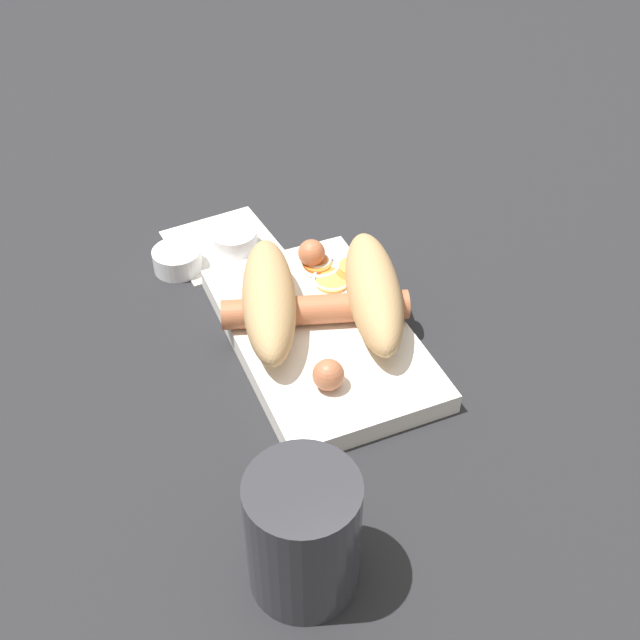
% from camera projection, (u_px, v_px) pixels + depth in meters
% --- Properties ---
extents(ground_plane, '(3.00, 3.00, 0.00)m').
position_uv_depth(ground_plane, '(320.00, 344.00, 0.76)').
color(ground_plane, '#232326').
extents(food_tray, '(0.25, 0.16, 0.02)m').
position_uv_depth(food_tray, '(320.00, 336.00, 0.75)').
color(food_tray, silver).
rests_on(food_tray, ground_plane).
extents(bread_roll, '(0.21, 0.19, 0.05)m').
position_uv_depth(bread_roll, '(322.00, 296.00, 0.74)').
color(bread_roll, tan).
rests_on(bread_roll, food_tray).
extents(sausage, '(0.19, 0.17, 0.03)m').
position_uv_depth(sausage, '(319.00, 309.00, 0.74)').
color(sausage, '#B26642').
rests_on(sausage, food_tray).
extents(pickled_veggies, '(0.07, 0.07, 0.01)m').
position_uv_depth(pickled_veggies, '(331.00, 270.00, 0.81)').
color(pickled_veggies, orange).
rests_on(pickled_veggies, food_tray).
extents(napkin, '(0.12, 0.12, 0.00)m').
position_uv_depth(napkin, '(223.00, 244.00, 0.88)').
color(napkin, white).
rests_on(napkin, ground_plane).
extents(condiment_cup_near, '(0.05, 0.05, 0.02)m').
position_uv_depth(condiment_cup_near, '(234.00, 241.00, 0.86)').
color(condiment_cup_near, white).
rests_on(condiment_cup_near, ground_plane).
extents(condiment_cup_far, '(0.05, 0.05, 0.02)m').
position_uv_depth(condiment_cup_far, '(177.00, 261.00, 0.84)').
color(condiment_cup_far, white).
rests_on(condiment_cup_far, ground_plane).
extents(drink_glass, '(0.08, 0.08, 0.10)m').
position_uv_depth(drink_glass, '(303.00, 534.00, 0.54)').
color(drink_glass, '#333338').
rests_on(drink_glass, ground_plane).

